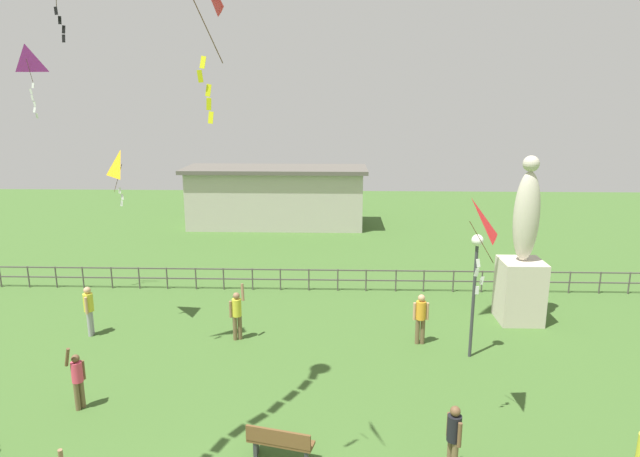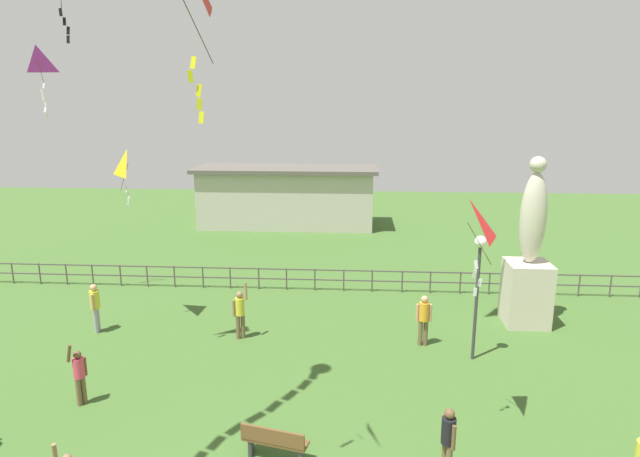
# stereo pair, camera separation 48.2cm
# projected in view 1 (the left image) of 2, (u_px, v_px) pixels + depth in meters

# --- Properties ---
(statue_monument) EXTENTS (1.49, 1.49, 6.04)m
(statue_monument) POSITION_uv_depth(u_px,v_px,m) (522.00, 266.00, 19.33)
(statue_monument) COLOR beige
(statue_monument) RESTS_ON ground_plane
(lamppost) EXTENTS (0.36, 0.36, 3.97)m
(lamppost) POSITION_uv_depth(u_px,v_px,m) (476.00, 268.00, 16.34)
(lamppost) COLOR #38383D
(lamppost) RESTS_ON ground_plane
(park_bench) EXTENTS (1.55, 0.76, 0.85)m
(park_bench) POSITION_uv_depth(u_px,v_px,m) (280.00, 442.00, 11.97)
(park_bench) COLOR brown
(park_bench) RESTS_ON ground_plane
(person_0) EXTENTS (0.32, 0.53, 1.75)m
(person_0) POSITION_uv_depth(u_px,v_px,m) (89.00, 308.00, 18.33)
(person_0) COLOR #99999E
(person_0) RESTS_ON ground_plane
(person_1) EXTENTS (0.39, 0.45, 1.80)m
(person_1) POSITION_uv_depth(u_px,v_px,m) (77.00, 377.00, 13.93)
(person_1) COLOR brown
(person_1) RESTS_ON ground_plane
(person_4) EXTENTS (0.52, 0.32, 1.72)m
(person_4) POSITION_uv_depth(u_px,v_px,m) (421.00, 316.00, 17.68)
(person_4) COLOR brown
(person_4) RESTS_ON ground_plane
(person_6) EXTENTS (0.30, 0.46, 1.63)m
(person_6) POSITION_uv_depth(u_px,v_px,m) (454.00, 436.00, 11.44)
(person_6) COLOR brown
(person_6) RESTS_ON ground_plane
(person_7) EXTENTS (0.53, 0.31, 1.97)m
(person_7) POSITION_uv_depth(u_px,v_px,m) (237.00, 312.00, 17.99)
(person_7) COLOR brown
(person_7) RESTS_ON ground_plane
(kite_4) EXTENTS (0.92, 1.00, 1.89)m
(kite_4) POSITION_uv_depth(u_px,v_px,m) (122.00, 165.00, 18.10)
(kite_4) COLOR yellow
(kite_5) EXTENTS (0.97, 0.93, 2.18)m
(kite_5) POSITION_uv_depth(u_px,v_px,m) (470.00, 225.00, 12.26)
(kite_5) COLOR red
(kite_6) EXTENTS (0.92, 0.50, 2.63)m
(kite_6) POSITION_uv_depth(u_px,v_px,m) (27.00, 62.00, 19.48)
(kite_6) COLOR #B22DB2
(waterfront_railing) EXTENTS (36.02, 0.06, 0.95)m
(waterfront_railing) POSITION_uv_depth(u_px,v_px,m) (296.00, 276.00, 22.80)
(waterfront_railing) COLOR #4C4742
(waterfront_railing) RESTS_ON ground_plane
(pavilion_building) EXTENTS (11.45, 4.08, 3.78)m
(pavilion_building) POSITION_uv_depth(u_px,v_px,m) (276.00, 197.00, 34.23)
(pavilion_building) COLOR #B7B2A3
(pavilion_building) RESTS_ON ground_plane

